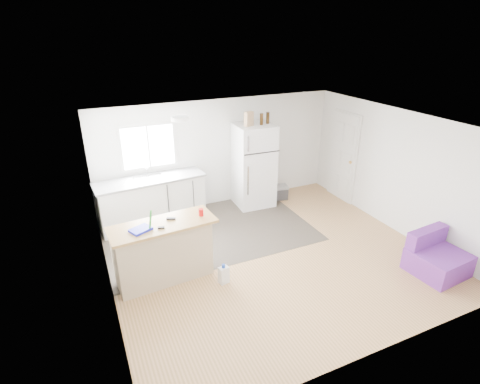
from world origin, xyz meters
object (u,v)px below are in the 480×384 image
at_px(mop, 147,276).
at_px(blue_tray, 141,230).
at_px(kitchen_cabinets, 152,200).
at_px(refrigerator, 254,166).
at_px(cleaner_jug, 224,275).
at_px(cardboard_box, 249,119).
at_px(peninsula, 163,251).
at_px(bottle_right, 268,118).
at_px(cooler, 278,192).
at_px(purple_seat, 436,258).
at_px(bottle_left, 262,119).
at_px(red_cup, 201,212).

xyz_separation_m(mop, blue_tray, (0.00, 0.06, 0.80)).
xyz_separation_m(kitchen_cabinets, refrigerator, (2.32, -0.06, 0.44)).
xyz_separation_m(cleaner_jug, cardboard_box, (1.59, 2.42, 1.87)).
height_order(peninsula, bottle_right, bottle_right).
bearing_deg(cooler, kitchen_cabinets, -170.32).
xyz_separation_m(purple_seat, mop, (-4.51, 1.54, -0.02)).
bearing_deg(cleaner_jug, cooler, 34.14).
bearing_deg(mop, purple_seat, -41.80).
xyz_separation_m(blue_tray, bottle_left, (3.02, 1.96, 0.97)).
distance_m(mop, bottle_left, 4.04).
xyz_separation_m(kitchen_cabinets, bottle_left, (2.44, -0.16, 1.50)).
height_order(peninsula, cleaner_jug, peninsula).
relative_size(cardboard_box, bottle_right, 1.20).
bearing_deg(kitchen_cabinets, peninsula, -101.95).
distance_m(cleaner_jug, blue_tray, 1.51).
xyz_separation_m(peninsula, cleaner_jug, (0.83, -0.51, -0.36)).
relative_size(refrigerator, cleaner_jug, 5.39).
xyz_separation_m(refrigerator, purple_seat, (1.61, -3.65, -0.69)).
distance_m(kitchen_cabinets, cleaner_jug, 2.63).
relative_size(peninsula, cardboard_box, 5.63).
bearing_deg(bottle_right, kitchen_cabinets, 177.49).
distance_m(kitchen_cabinets, purple_seat, 5.42).
relative_size(cooler, purple_seat, 0.55).
height_order(peninsula, bottle_left, bottle_left).
bearing_deg(red_cup, peninsula, -179.43).
xyz_separation_m(peninsula, cooler, (3.24, 1.95, -0.34)).
height_order(peninsula, purple_seat, peninsula).
bearing_deg(peninsula, mop, -159.71).
bearing_deg(mop, cardboard_box, 13.90).
distance_m(purple_seat, mop, 4.76).
height_order(refrigerator, mop, refrigerator).
distance_m(cooler, cardboard_box, 2.03).
bearing_deg(purple_seat, refrigerator, 109.41).
relative_size(cooler, bottle_right, 1.94).
height_order(cleaner_jug, red_cup, red_cup).
distance_m(blue_tray, cardboard_box, 3.52).
bearing_deg(bottle_right, mop, -147.11).
bearing_deg(purple_seat, bottle_right, 105.67).
bearing_deg(peninsula, bottle_right, 29.28).
xyz_separation_m(refrigerator, blue_tray, (-2.90, -2.05, 0.09)).
distance_m(kitchen_cabinets, bottle_right, 3.02).
height_order(cleaner_jug, bottle_left, bottle_left).
relative_size(peninsula, red_cup, 14.08).
bearing_deg(bottle_left, cleaner_jug, -128.14).
xyz_separation_m(kitchen_cabinets, mop, (-0.58, -2.18, -0.27)).
xyz_separation_m(purple_seat, red_cup, (-3.53, 1.69, 0.82)).
xyz_separation_m(cardboard_box, bottle_left, (0.29, -0.03, -0.02)).
relative_size(red_cup, cardboard_box, 0.40).
distance_m(peninsula, cardboard_box, 3.43).
xyz_separation_m(cooler, red_cup, (-2.57, -1.94, 0.90)).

